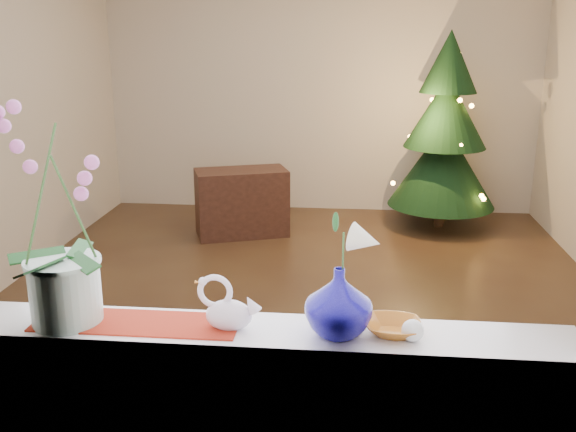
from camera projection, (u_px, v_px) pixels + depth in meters
name	position (u px, v px, depth m)	size (l,w,h in m)	color
ground	(301.00, 299.00, 4.67)	(5.00, 5.00, 0.00)	#321E14
wall_back	(321.00, 83.00, 6.68)	(4.50, 0.10, 2.70)	beige
wall_front	(238.00, 216.00, 1.90)	(4.50, 0.10, 2.70)	beige
windowsill	(247.00, 334.00, 2.15)	(2.20, 0.26, 0.04)	white
window_frame	(237.00, 96.00, 1.83)	(2.22, 0.06, 1.60)	white
runner	(137.00, 323.00, 2.18)	(0.70, 0.20, 0.01)	maroon
orchid_pot	(58.00, 217.00, 2.09)	(0.26, 0.26, 0.75)	white
swan	(229.00, 304.00, 2.12)	(0.21, 0.10, 0.18)	silver
blue_vase	(339.00, 297.00, 2.07)	(0.25, 0.25, 0.27)	#0A0664
lily	(340.00, 228.00, 2.00)	(0.15, 0.08, 0.20)	silver
paperweight	(413.00, 331.00, 2.05)	(0.07, 0.07, 0.07)	silver
amber_dish	(393.00, 328.00, 2.10)	(0.15, 0.15, 0.04)	#AA601A
xmas_tree	(445.00, 132.00, 6.15)	(1.04, 1.04, 1.89)	black
side_table	(242.00, 203.00, 6.06)	(0.84, 0.42, 0.63)	black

